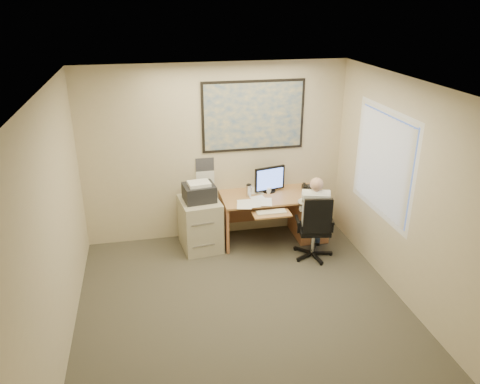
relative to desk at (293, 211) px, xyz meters
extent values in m
cube|color=#3E3B30|center=(-1.16, -1.90, -0.44)|extent=(4.00, 4.50, 0.00)
cube|color=white|center=(-1.16, -1.90, 2.26)|extent=(4.00, 4.50, 0.00)
cube|color=beige|center=(-1.16, 0.35, 0.91)|extent=(4.00, 0.00, 2.70)
cube|color=beige|center=(-1.16, -4.15, 0.91)|extent=(4.00, 0.00, 2.70)
cube|color=beige|center=(-3.16, -1.90, 0.91)|extent=(0.00, 4.50, 2.70)
cube|color=beige|center=(0.84, -1.90, 0.91)|extent=(0.00, 4.50, 2.70)
cube|color=#AF7D4B|center=(-0.33, -0.02, 0.29)|extent=(1.60, 0.75, 0.03)
cube|color=#AC6C46|center=(0.24, -0.02, -0.08)|extent=(0.45, 0.70, 0.70)
cube|color=#AC6C46|center=(-1.11, -0.02, -0.08)|extent=(0.04, 0.70, 0.70)
cube|color=#AC6C46|center=(-0.33, 0.32, 0.01)|extent=(1.55, 0.03, 0.55)
cylinder|color=black|center=(-0.37, 0.13, 0.32)|extent=(0.20, 0.20, 0.02)
cube|color=black|center=(-0.37, 0.11, 0.53)|extent=(0.49, 0.15, 0.37)
cube|color=#577BED|center=(-0.37, 0.08, 0.53)|extent=(0.43, 0.11, 0.32)
cube|color=#AF7D4B|center=(-0.50, -0.47, 0.22)|extent=(0.55, 0.30, 0.02)
cube|color=beige|center=(-0.50, -0.47, 0.24)|extent=(0.43, 0.14, 0.02)
cube|color=black|center=(0.26, 0.07, 0.33)|extent=(0.25, 0.23, 0.05)
cylinder|color=silver|center=(-0.72, -0.01, 0.40)|extent=(0.08, 0.08, 0.19)
cylinder|color=white|center=(-0.39, 0.06, 0.35)|extent=(0.07, 0.07, 0.09)
cube|color=white|center=(-0.78, -0.02, 0.32)|extent=(0.60, 0.56, 0.02)
cube|color=#1E4C93|center=(-0.58, 0.33, 1.46)|extent=(1.56, 0.03, 1.06)
cube|color=white|center=(-1.33, 0.34, 0.64)|extent=(0.28, 0.01, 0.42)
cube|color=#AFA78D|center=(-1.48, -0.05, -0.05)|extent=(0.63, 0.73, 0.78)
cube|color=black|center=(-1.48, -0.05, 0.46)|extent=(0.49, 0.44, 0.24)
cube|color=white|center=(-1.48, -0.07, 0.60)|extent=(0.34, 0.28, 0.05)
cylinder|color=silver|center=(0.10, -0.65, -0.21)|extent=(0.06, 0.06, 0.37)
cube|color=black|center=(0.10, -0.65, 0.00)|extent=(0.50, 0.50, 0.07)
cube|color=black|center=(0.14, -0.87, 0.30)|extent=(0.40, 0.12, 0.51)
camera|label=1|loc=(-2.17, -6.33, 3.11)|focal=35.00mm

